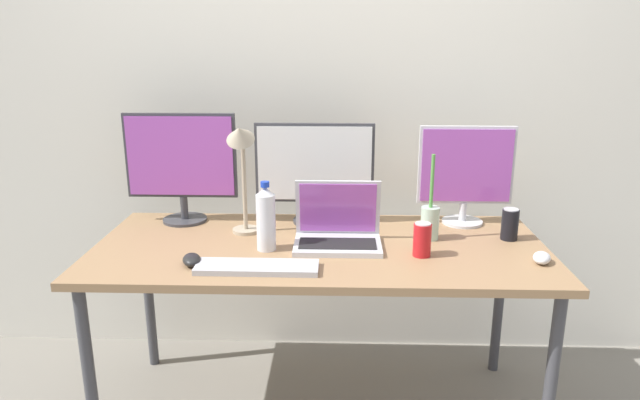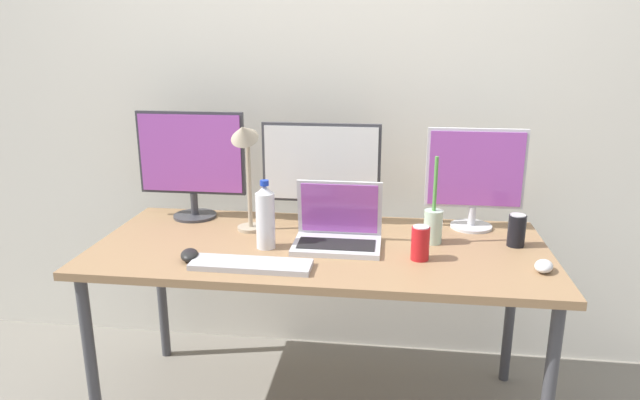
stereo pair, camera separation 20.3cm
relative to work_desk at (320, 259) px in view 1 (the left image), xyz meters
The scene contains 14 objects.
wall_back 0.86m from the work_desk, 90.00° to the left, with size 7.00×0.08×2.60m, color silver.
work_desk is the anchor object (origin of this frame).
monitor_left 0.73m from the work_desk, 155.28° to the left, with size 0.47×0.19×0.47m.
monitor_center 0.41m from the work_desk, 96.52° to the left, with size 0.50×0.19×0.43m.
monitor_right 0.73m from the work_desk, 25.08° to the left, with size 0.40×0.17×0.42m.
laptop_silver 0.13m from the work_desk, ahead, with size 0.33×0.23×0.24m.
keyboard_main 0.34m from the work_desk, 129.42° to the right, with size 0.42×0.12×0.02m, color #B2B2B7.
mouse_by_keyboard 0.81m from the work_desk, 11.39° to the right, with size 0.06×0.09×0.04m, color silver.
mouse_by_laptop 0.50m from the work_desk, 154.06° to the right, with size 0.06×0.10×0.04m, color black.
water_bottle 0.28m from the work_desk, 164.35° to the right, with size 0.07×0.07×0.26m.
soda_can_near_keyboard 0.76m from the work_desk, ahead, with size 0.07×0.07×0.13m.
soda_can_by_laptop 0.41m from the work_desk, 15.27° to the right, with size 0.07×0.07×0.13m.
bamboo_vase 0.46m from the work_desk, 10.45° to the left, with size 0.07×0.07×0.34m.
desk_lamp 0.50m from the work_desk, 162.33° to the left, with size 0.11×0.18×0.47m.
Camera 1 is at (0.07, -2.07, 1.52)m, focal length 32.00 mm.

